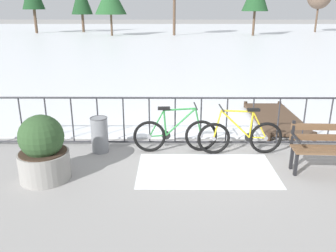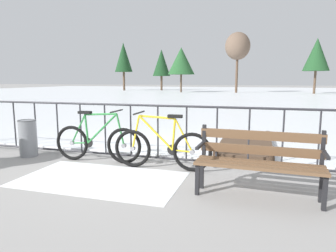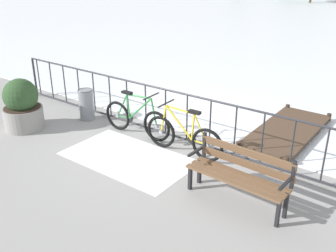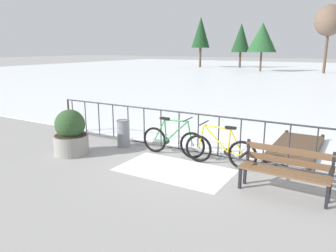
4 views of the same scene
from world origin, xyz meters
name	(u,v)px [view 1 (image 1 of 4)]	position (x,y,z in m)	size (l,w,h in m)	color
ground_plane	(200,145)	(0.00, 0.00, 0.00)	(160.00, 160.00, 0.00)	gray
frozen_pond	(177,37)	(0.00, 28.40, 0.01)	(80.00, 56.00, 0.03)	white
snow_patch	(206,170)	(0.01, -1.20, 0.00)	(2.49, 1.44, 0.01)	white
railing_fence	(201,121)	(0.00, 0.00, 0.56)	(9.06, 0.06, 1.07)	#2D2D33
bicycle_near_railing	(175,134)	(-0.54, -0.31, 0.37)	(1.71, 0.52, 0.97)	black
bicycle_second	(240,136)	(0.75, -0.43, 0.37)	(1.71, 0.52, 0.97)	black
planter_with_shrub	(43,150)	(-2.79, -1.54, 0.53)	(0.86, 0.86, 1.14)	gray
trash_bin	(100,134)	(-2.07, -0.34, 0.37)	(0.35, 0.35, 0.73)	gray
wooden_dock	(275,118)	(2.06, 1.61, 0.12)	(1.10, 2.72, 0.20)	#4C3828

